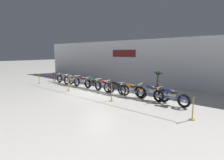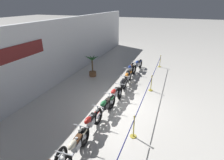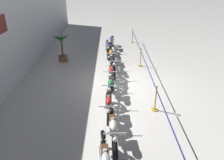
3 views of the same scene
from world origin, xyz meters
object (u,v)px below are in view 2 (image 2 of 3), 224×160
Objects in this scene: motorcycle_red_2 at (90,124)px; motorcycle_cream_1 at (75,148)px; motorcycle_orange_6 at (127,78)px; stanchion_mid_right at (151,85)px; motorcycle_black_5 at (123,86)px; motorcycle_blue_8 at (137,66)px; motorcycle_blue_7 at (130,71)px; stanchion_far_left at (138,111)px; stanchion_mid_left at (134,130)px; motorcycle_green_3 at (105,107)px; motorcycle_red_4 at (115,95)px; stanchion_far_right at (160,63)px; potted_palm_left_of_row at (92,66)px.

motorcycle_cream_1 is at bearing -174.40° from motorcycle_red_2.
stanchion_mid_right reaches higher than motorcycle_orange_6.
motorcycle_black_5 is 2.16× the size of stanchion_mid_right.
motorcycle_blue_8 is at bearing 27.36° from stanchion_mid_right.
motorcycle_red_2 is at bearing -179.27° from motorcycle_blue_7.
stanchion_far_left is (-4.06, -1.67, 0.30)m from motorcycle_orange_6.
stanchion_far_left and stanchion_mid_left have the same top height.
stanchion_mid_right reaches higher than motorcycle_blue_7.
stanchion_mid_left is (-0.97, -1.68, -0.12)m from motorcycle_green_3.
motorcycle_red_4 is (2.73, -0.11, -0.02)m from motorcycle_red_2.
motorcycle_blue_7 reaches higher than motorcycle_cream_1.
stanchion_mid_left is at bearing -163.41° from motorcycle_blue_7.
motorcycle_cream_1 is at bearing 179.85° from motorcycle_blue_8.
motorcycle_red_4 is at bearing 0.31° from motorcycle_cream_1.
stanchion_mid_right is at bearing 0.00° from stanchion_mid_left.
motorcycle_green_3 is 1.02× the size of motorcycle_red_4.
stanchion_mid_right reaches higher than motorcycle_cream_1.
motorcycle_red_4 is at bearing 142.90° from stanchion_mid_right.
motorcycle_red_4 is 0.88× the size of motorcycle_blue_7.
motorcycle_red_4 is 2.83m from stanchion_mid_left.
stanchion_far_right is at bearing -31.48° from motorcycle_blue_7.
stanchion_far_right is at bearing -8.40° from motorcycle_cream_1.
potted_palm_left_of_row is at bearing 130.66° from stanchion_far_right.
motorcycle_blue_7 reaches higher than motorcycle_red_4.
motorcycle_red_2 is 2.16× the size of stanchion_mid_right.
motorcycle_cream_1 is at bearing 165.43° from stanchion_mid_right.
stanchion_far_left is at bearing -157.71° from motorcycle_orange_6.
motorcycle_red_2 is 1.41m from motorcycle_green_3.
motorcycle_cream_1 is 6.66m from motorcycle_orange_6.
stanchion_far_right is (4.80, 0.00, 0.00)m from stanchion_mid_right.
motorcycle_green_3 is at bearing 0.78° from motorcycle_cream_1.
motorcycle_orange_6 is at bearing 178.96° from motorcycle_blue_8.
stanchion_far_left is at bearing -96.53° from motorcycle_green_3.
potted_palm_left_of_row is (-0.87, 2.69, 0.29)m from motorcycle_blue_7.
motorcycle_blue_7 is 1.47× the size of potted_palm_left_of_row.
motorcycle_black_5 is 3.20m from stanchion_far_left.
motorcycle_black_5 is 2.16× the size of stanchion_far_right.
stanchion_far_left is (-1.51, -1.66, 0.31)m from motorcycle_red_4.
stanchion_mid_right is (-0.35, -1.67, -0.11)m from motorcycle_orange_6.
motorcycle_cream_1 is 1.01× the size of motorcycle_red_4.
motorcycle_orange_6 is at bearing 159.47° from stanchion_far_right.
motorcycle_red_4 is (1.32, -0.02, -0.02)m from motorcycle_green_3.
motorcycle_blue_8 is 2.33m from stanchion_far_right.
motorcycle_green_3 is 0.94× the size of motorcycle_blue_8.
motorcycle_cream_1 is 2.08× the size of stanchion_mid_left.
motorcycle_green_3 is 1.94m from stanchion_mid_left.
potted_palm_left_of_row is at bearing 107.93° from motorcycle_blue_7.
motorcycle_blue_7 is 6.52m from stanchion_mid_left.
motorcycle_black_5 is 3.50m from potted_palm_left_of_row.
motorcycle_red_2 is at bearing 160.17° from stanchion_mid_right.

